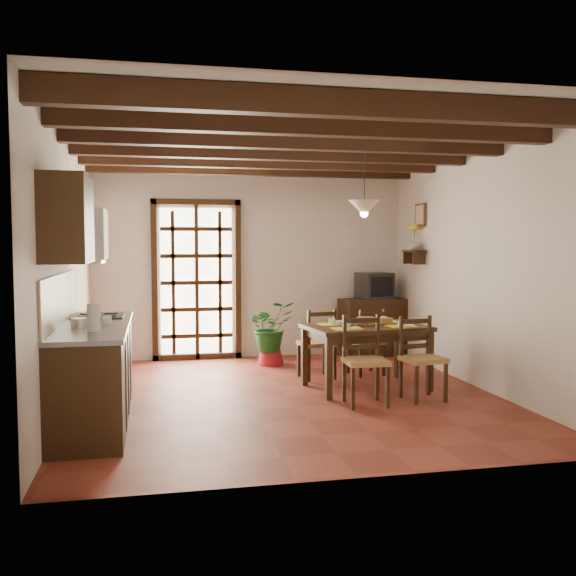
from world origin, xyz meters
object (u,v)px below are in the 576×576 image
object	(u,v)px
kitchen_counter	(94,371)
dining_table	(366,333)
chair_far_left	(317,356)
chair_far_right	(366,354)
sideboard	(374,327)
crt_tv	(375,286)
chair_near_left	(365,377)
potted_plant	(270,323)
chair_near_right	(422,374)
pendant_lamp	(364,206)

from	to	relation	value
kitchen_counter	dining_table	distance (m)	3.03
chair_far_left	chair_far_right	bearing A→B (deg)	178.05
sideboard	crt_tv	xyz separation A→B (m)	(0.00, -0.01, 0.61)
chair_far_left	crt_tv	bearing A→B (deg)	-140.20
dining_table	chair_near_left	world-z (taller)	chair_near_left
chair_near_left	potted_plant	world-z (taller)	potted_plant
kitchen_counter	sideboard	xyz separation A→B (m)	(3.74, 2.83, -0.05)
chair_far_left	sideboard	bearing A→B (deg)	-140.08
chair_near_left	crt_tv	distance (m)	3.04
dining_table	chair_near_right	distance (m)	0.84
chair_near_left	pendant_lamp	bearing A→B (deg)	75.23
crt_tv	kitchen_counter	bearing A→B (deg)	-155.48
dining_table	chair_far_left	xyz separation A→B (m)	(-0.41, 0.64, -0.36)
chair_near_left	dining_table	bearing A→B (deg)	73.03
chair_near_right	crt_tv	bearing A→B (deg)	73.76
chair_far_left	sideboard	world-z (taller)	chair_far_left
chair_near_right	kitchen_counter	bearing A→B (deg)	175.02
pendant_lamp	kitchen_counter	bearing A→B (deg)	-163.10
chair_near_right	potted_plant	world-z (taller)	potted_plant
chair_far_right	potted_plant	world-z (taller)	potted_plant
kitchen_counter	chair_far_right	distance (m)	3.52
kitchen_counter	chair_near_left	size ratio (longest dim) A/B	2.46
dining_table	crt_tv	distance (m)	2.23
kitchen_counter	potted_plant	size ratio (longest dim) A/B	1.25
crt_tv	pendant_lamp	world-z (taller)	pendant_lamp
chair_far_left	crt_tv	size ratio (longest dim) A/B	1.64
chair_far_left	crt_tv	distance (m)	2.01
pendant_lamp	chair_near_right	bearing A→B (deg)	-60.90
chair_near_right	potted_plant	distance (m)	2.60
dining_table	kitchen_counter	bearing A→B (deg)	-171.63
chair_near_right	sideboard	size ratio (longest dim) A/B	0.89
dining_table	potted_plant	xyz separation A→B (m)	(-0.81, 1.63, -0.06)
dining_table	chair_near_left	size ratio (longest dim) A/B	1.56
kitchen_counter	potted_plant	distance (m)	3.21
kitchen_counter	chair_near_right	distance (m)	3.34
sideboard	crt_tv	world-z (taller)	crt_tv
chair_far_right	crt_tv	bearing A→B (deg)	-124.43
chair_far_right	potted_plant	bearing A→B (deg)	-51.75
chair_near_left	chair_near_right	bearing A→B (deg)	8.92
chair_near_right	potted_plant	bearing A→B (deg)	110.76
chair_near_left	chair_far_right	xyz separation A→B (m)	(0.50, 1.43, -0.02)
crt_tv	sideboard	bearing A→B (deg)	77.52
potted_plant	crt_tv	bearing A→B (deg)	13.69
chair_far_right	pendant_lamp	world-z (taller)	pendant_lamp
chair_far_left	chair_near_right	bearing A→B (deg)	114.05
dining_table	chair_far_left	bearing A→B (deg)	116.02
dining_table	chair_near_left	bearing A→B (deg)	-115.92
chair_near_left	potted_plant	size ratio (longest dim) A/B	0.51
kitchen_counter	dining_table	xyz separation A→B (m)	(2.92, 0.79, 0.16)
chair_far_left	chair_far_right	xyz separation A→B (m)	(0.66, 0.08, -0.01)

